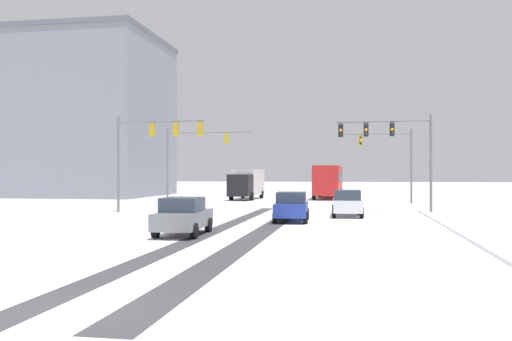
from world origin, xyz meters
The scene contains 13 objects.
ground_plane centered at (0.00, 0.00, 0.00)m, with size 300.00×300.00×0.00m, color white.
wheel_track_left_lane centered at (1.37, 14.61, 0.00)m, with size 1.06×32.15×0.01m, color #424247.
wheel_track_right_lane centered at (-0.90, 14.61, 0.00)m, with size 0.89×32.15×0.01m, color #424247.
traffic_signal_far_left centered at (-8.25, 35.21, 4.52)m, with size 7.56×0.38×6.50m.
traffic_signal_near_left centered at (-7.90, 25.06, 4.80)m, with size 6.32×0.66×6.50m.
traffic_signal_near_right centered at (7.94, 27.39, 4.80)m, with size 6.24×0.65×6.50m.
traffic_signal_far_right centered at (8.68, 39.18, 4.44)m, with size 6.28×0.45×6.50m.
car_white_lead centered at (5.04, 23.99, 0.82)m, with size 1.96×4.16×1.62m.
car_blue_second centered at (2.06, 20.03, 0.82)m, with size 2.00×4.18×1.62m.
car_grey_third centered at (-1.79, 12.70, 0.82)m, with size 1.94×4.16×1.62m.
bus_oncoming centered at (2.87, 47.77, 1.99)m, with size 2.82×11.04×3.38m.
box_truck_delivery centered at (-5.13, 44.08, 1.63)m, with size 2.53×7.48×3.02m.
office_building_far_left_block centered at (-31.31, 48.90, 9.18)m, with size 29.56×15.81×18.34m.
Camera 1 is at (5.36, -9.67, 2.67)m, focal length 38.14 mm.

